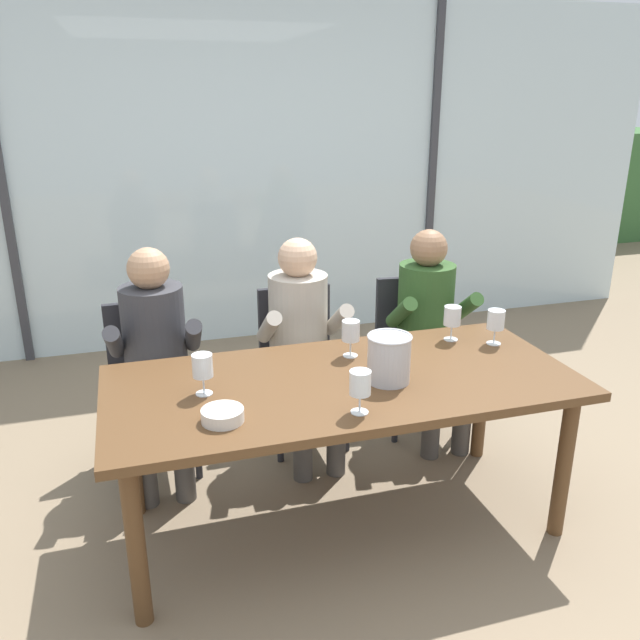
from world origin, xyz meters
name	(u,v)px	position (x,y,z in m)	size (l,w,h in m)	color
ground	(289,423)	(0.00, 1.00, 0.00)	(14.00, 14.00, 0.00)	#847056
window_glass_panel	(236,176)	(0.00, 2.56, 1.30)	(7.23, 0.03, 2.60)	silver
window_mullion_left	(3,185)	(-1.63, 2.54, 1.30)	(0.06, 0.06, 2.60)	#38383D
window_mullion_right	(432,169)	(1.63, 2.54, 1.30)	(0.06, 0.06, 2.60)	#38383D
hillside_vineyard	(194,195)	(0.00, 5.71, 0.70)	(13.23, 2.40, 1.40)	#386633
dining_table	(343,395)	(0.00, 0.00, 0.66)	(2.03, 0.90, 0.74)	brown
chair_near_curtain	(150,373)	(-0.79, 0.85, 0.50)	(0.45, 0.45, 0.87)	#232328
chair_left_of_center	(299,353)	(0.04, 0.88, 0.50)	(0.44, 0.44, 0.87)	#232328
chair_center	(414,340)	(0.75, 0.88, 0.50)	(0.48, 0.48, 0.87)	#232328
person_charcoal_jacket	(156,350)	(-0.75, 0.73, 0.67)	(0.47, 0.62, 1.19)	#38383D
person_beige_jumper	(302,335)	(0.01, 0.73, 0.67)	(0.46, 0.61, 1.19)	#B7AD9E
person_olive_shirt	(430,321)	(0.77, 0.73, 0.67)	(0.48, 0.63, 1.19)	#2D5123
ice_bucket_primary	(389,358)	(0.18, -0.08, 0.85)	(0.19, 0.19, 0.21)	#B7B7BC
tasting_bowl	(223,415)	(-0.56, -0.23, 0.76)	(0.16, 0.16, 0.05)	silver
wine_glass_by_left_taster	(452,317)	(0.66, 0.28, 0.86)	(0.08, 0.08, 0.17)	silver
wine_glass_near_bucket	(202,366)	(-0.59, 0.02, 0.86)	(0.08, 0.08, 0.17)	silver
wine_glass_center_pour	(360,385)	(-0.04, -0.31, 0.86)	(0.08, 0.08, 0.17)	silver
wine_glass_by_right_taster	(496,320)	(0.84, 0.17, 0.86)	(0.08, 0.08, 0.17)	silver
wine_glass_spare_empty	(351,332)	(0.11, 0.23, 0.86)	(0.08, 0.08, 0.17)	silver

